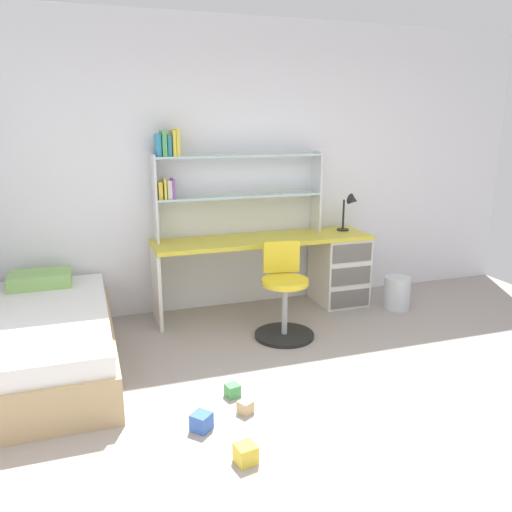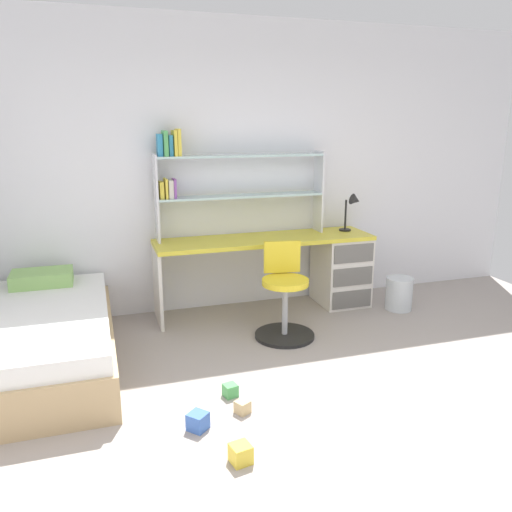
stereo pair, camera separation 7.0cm
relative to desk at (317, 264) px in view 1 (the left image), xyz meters
The scene contains 12 objects.
ground_plane 2.54m from the desk, 104.21° to the right, with size 6.07×6.43×0.02m, color #9E938C.
room_shell 2.42m from the desk, 150.60° to the right, with size 6.07×6.43×2.76m.
desk is the anchor object (origin of this frame).
bookshelf_hutch 1.33m from the desk, behind, with size 1.63×0.22×1.02m.
desk_lamp 0.68m from the desk, ahead, with size 0.20×0.17×0.38m.
swivel_chair 0.88m from the desk, 133.52° to the right, with size 0.52×0.52×0.82m.
bed_platform 2.68m from the desk, 165.74° to the right, with size 1.08×1.89×0.58m.
waste_bin 0.85m from the desk, 27.22° to the right, with size 0.26×0.26×0.33m, color silver.
toy_block_blue_0 2.45m from the desk, 131.64° to the right, with size 0.11×0.11×0.11m, color #3860B7.
toy_block_green_1 2.03m from the desk, 131.54° to the right, with size 0.09×0.09×0.09m, color #479E51.
toy_block_yellow_2 2.65m from the desk, 123.43° to the right, with size 0.11×0.11×0.11m, color gold.
toy_block_natural_3 2.19m from the desk, 127.13° to the right, with size 0.08×0.08×0.08m, color tan.
Camera 1 is at (-1.56, -2.11, 1.83)m, focal length 36.07 mm.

